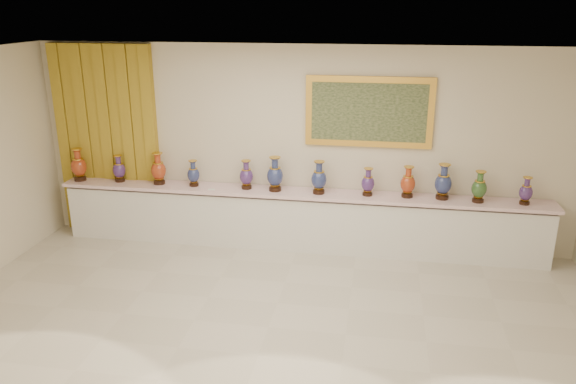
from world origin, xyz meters
name	(u,v)px	position (x,y,z in m)	size (l,w,h in m)	color
ground	(268,327)	(0.00, 0.00, 0.00)	(8.00, 8.00, 0.00)	beige
room	(146,137)	(-2.39, 2.44, 1.59)	(8.00, 8.00, 8.00)	beige
counter	(298,220)	(0.00, 2.27, 0.44)	(7.28, 0.48, 0.90)	white
vase_0	(79,166)	(-3.45, 2.23, 1.13)	(0.28, 0.28, 0.51)	black
vase_1	(119,170)	(-2.81, 2.28, 1.09)	(0.24, 0.24, 0.42)	black
vase_2	(158,170)	(-2.16, 2.27, 1.12)	(0.26, 0.26, 0.49)	black
vase_3	(193,174)	(-1.60, 2.26, 1.08)	(0.22, 0.22, 0.40)	black
vase_4	(246,176)	(-0.78, 2.27, 1.10)	(0.25, 0.25, 0.44)	black
vase_5	(275,176)	(-0.34, 2.24, 1.13)	(0.28, 0.28, 0.52)	black
vase_6	(319,179)	(0.31, 2.23, 1.12)	(0.29, 0.29, 0.49)	black
vase_7	(368,183)	(1.01, 2.26, 1.08)	(0.21, 0.21, 0.41)	black
vase_8	(408,183)	(1.58, 2.28, 1.10)	(0.21, 0.21, 0.46)	black
vase_9	(443,183)	(2.06, 2.28, 1.13)	(0.29, 0.29, 0.51)	black
vase_10	(479,188)	(2.55, 2.23, 1.10)	(0.25, 0.25, 0.45)	black
vase_11	(526,192)	(3.17, 2.24, 1.07)	(0.23, 0.23, 0.39)	black
label_card	(212,189)	(-1.29, 2.13, 0.90)	(0.10, 0.06, 0.00)	white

